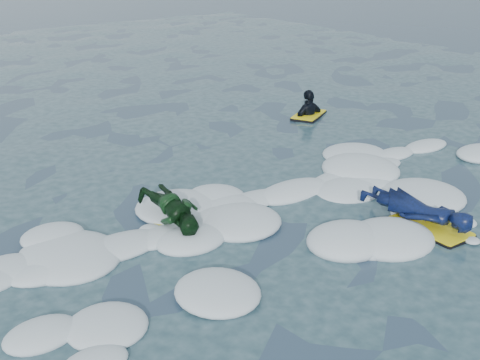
# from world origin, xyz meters

# --- Properties ---
(ground) EXTENTS (120.00, 120.00, 0.00)m
(ground) POSITION_xyz_m (0.00, 0.00, 0.00)
(ground) COLOR #1B3442
(ground) RESTS_ON ground
(foam_band) EXTENTS (12.00, 3.10, 0.30)m
(foam_band) POSITION_xyz_m (0.00, 1.03, 0.00)
(foam_band) COLOR silver
(foam_band) RESTS_ON ground
(prone_woman_unit) EXTENTS (0.78, 1.67, 0.42)m
(prone_woman_unit) POSITION_xyz_m (2.51, -0.46, 0.21)
(prone_woman_unit) COLOR black
(prone_woman_unit) RESTS_ON ground
(prone_child_unit) EXTENTS (0.81, 1.37, 0.51)m
(prone_child_unit) POSITION_xyz_m (-0.23, 1.45, 0.26)
(prone_child_unit) COLOR black
(prone_child_unit) RESTS_ON ground
(waiting_rider_unit) EXTENTS (1.11, 0.92, 1.46)m
(waiting_rider_unit) POSITION_xyz_m (4.98, 4.37, -0.11)
(waiting_rider_unit) COLOR black
(waiting_rider_unit) RESTS_ON ground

